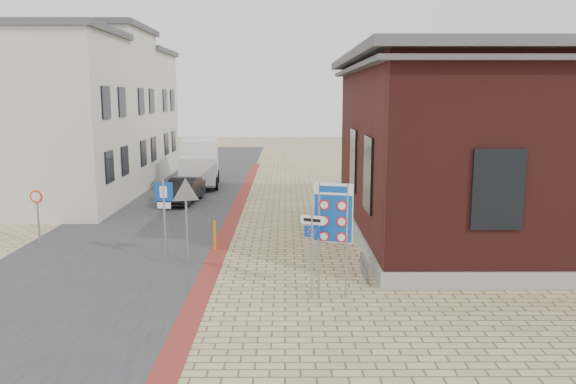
# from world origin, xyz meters

# --- Properties ---
(ground) EXTENTS (120.00, 120.00, 0.00)m
(ground) POSITION_xyz_m (0.00, 0.00, 0.00)
(ground) COLOR tan
(ground) RESTS_ON ground
(road_strip) EXTENTS (7.00, 60.00, 0.02)m
(road_strip) POSITION_xyz_m (-5.50, 15.00, 0.01)
(road_strip) COLOR #38383A
(road_strip) RESTS_ON ground
(curb_strip) EXTENTS (0.60, 40.00, 0.02)m
(curb_strip) POSITION_xyz_m (-2.00, 10.00, 0.01)
(curb_strip) COLOR maroon
(curb_strip) RESTS_ON ground
(brick_building) EXTENTS (13.00, 13.00, 6.80)m
(brick_building) POSITION_xyz_m (8.99, 7.00, 3.49)
(brick_building) COLOR gray
(brick_building) RESTS_ON ground
(townhouse_near) EXTENTS (7.40, 6.40, 8.30)m
(townhouse_near) POSITION_xyz_m (-10.99, 12.00, 4.17)
(townhouse_near) COLOR beige
(townhouse_near) RESTS_ON ground
(townhouse_mid) EXTENTS (7.40, 6.40, 9.10)m
(townhouse_mid) POSITION_xyz_m (-10.99, 18.00, 4.57)
(townhouse_mid) COLOR beige
(townhouse_mid) RESTS_ON ground
(townhouse_far) EXTENTS (7.40, 6.40, 8.30)m
(townhouse_far) POSITION_xyz_m (-10.99, 24.00, 4.17)
(townhouse_far) COLOR beige
(townhouse_far) RESTS_ON ground
(bike_rack) EXTENTS (0.08, 1.80, 0.60)m
(bike_rack) POSITION_xyz_m (2.65, 2.20, 0.26)
(bike_rack) COLOR slate
(bike_rack) RESTS_ON ground
(sedan) EXTENTS (1.77, 3.91, 1.25)m
(sedan) POSITION_xyz_m (-4.81, 13.77, 0.62)
(sedan) COLOR black
(sedan) RESTS_ON ground
(box_truck) EXTENTS (2.59, 5.36, 2.71)m
(box_truck) POSITION_xyz_m (-4.79, 19.15, 1.40)
(box_truck) COLOR slate
(box_truck) RESTS_ON ground
(border_sign) EXTENTS (1.02, 0.31, 3.05)m
(border_sign) POSITION_xyz_m (1.55, 0.50, 2.20)
(border_sign) COLOR gray
(border_sign) RESTS_ON ground
(essen_sign) EXTENTS (0.60, 0.30, 2.38)m
(essen_sign) POSITION_xyz_m (1.00, 0.30, 1.57)
(essen_sign) COLOR gray
(essen_sign) RESTS_ON ground
(parking_sign) EXTENTS (0.59, 0.14, 2.70)m
(parking_sign) POSITION_xyz_m (-3.50, 3.46, 1.86)
(parking_sign) COLOR gray
(parking_sign) RESTS_ON ground
(yield_sign) EXTENTS (0.94, 0.30, 2.69)m
(yield_sign) POSITION_xyz_m (-2.82, 3.50, 2.07)
(yield_sign) COLOR gray
(yield_sign) RESTS_ON ground
(speed_sign) EXTENTS (0.47, 0.10, 2.00)m
(speed_sign) POSITION_xyz_m (-8.50, 5.73, 1.31)
(speed_sign) COLOR gray
(speed_sign) RESTS_ON ground
(bollard) EXTENTS (0.11, 0.11, 1.04)m
(bollard) POSITION_xyz_m (-2.14, 5.00, 0.52)
(bollard) COLOR orange
(bollard) RESTS_ON ground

